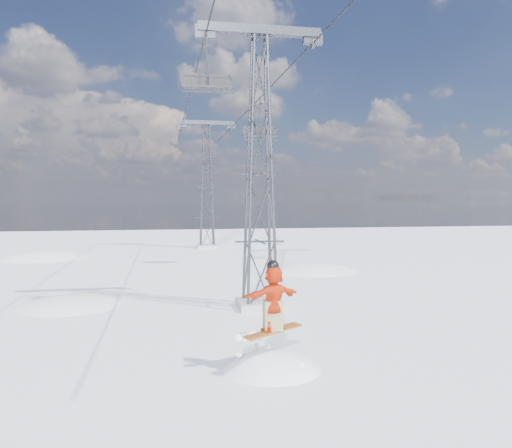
{
  "coord_description": "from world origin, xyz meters",
  "views": [
    {
      "loc": [
        -3.07,
        -11.97,
        4.53
      ],
      "look_at": [
        0.0,
        4.54,
        3.65
      ],
      "focal_mm": 35.0,
      "sensor_mm": 36.0,
      "label": 1
    }
  ],
  "objects_px": {
    "lift_tower_near": "(260,175)",
    "lift_tower_far": "(207,188)",
    "lift_chair_near": "(207,82)",
    "snowboarder_jump": "(271,428)"
  },
  "relations": [
    {
      "from": "lift_tower_far",
      "to": "snowboarder_jump",
      "type": "distance_m",
      "value": 33.03
    },
    {
      "from": "lift_tower_far",
      "to": "snowboarder_jump",
      "type": "height_order",
      "value": "lift_tower_far"
    },
    {
      "from": "lift_tower_near",
      "to": "lift_chair_near",
      "type": "distance_m",
      "value": 4.17
    },
    {
      "from": "lift_tower_near",
      "to": "lift_tower_far",
      "type": "bearing_deg",
      "value": 90.0
    },
    {
      "from": "lift_tower_near",
      "to": "lift_tower_far",
      "type": "relative_size",
      "value": 1.0
    },
    {
      "from": "lift_tower_far",
      "to": "lift_chair_near",
      "type": "bearing_deg",
      "value": -94.9
    },
    {
      "from": "lift_tower_far",
      "to": "lift_chair_near",
      "type": "xyz_separation_m",
      "value": [
        -2.2,
        -25.67,
        3.48
      ]
    },
    {
      "from": "lift_tower_near",
      "to": "lift_chair_near",
      "type": "relative_size",
      "value": 4.81
    },
    {
      "from": "snowboarder_jump",
      "to": "lift_chair_near",
      "type": "relative_size",
      "value": 2.9
    },
    {
      "from": "snowboarder_jump",
      "to": "lift_chair_near",
      "type": "distance_m",
      "value": 12.5
    }
  ]
}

